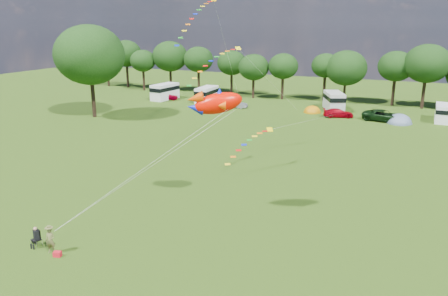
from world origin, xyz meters
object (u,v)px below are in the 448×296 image
at_px(campervan_a, 165,91).
at_px(campervan_b, 207,94).
at_px(car_b, 236,104).
at_px(car_d, 383,116).
at_px(big_tree, 90,55).
at_px(kite_flyer, 50,240).
at_px(campervan_c, 334,100).
at_px(tent_orange, 312,112).
at_px(car_c, 338,113).
at_px(car_a, 167,96).
at_px(tent_greyblue, 399,123).
at_px(fish_kite, 214,103).
at_px(camp_chair, 36,235).
at_px(campervan_d, 443,112).

relative_size(campervan_a, campervan_b, 1.07).
xyz_separation_m(car_b, car_d, (22.83, -0.64, 0.17)).
height_order(big_tree, kite_flyer, big_tree).
distance_m(campervan_c, tent_orange, 4.67).
height_order(car_b, campervan_b, campervan_b).
bearing_deg(campervan_b, car_b, -113.86).
relative_size(big_tree, kite_flyer, 8.09).
relative_size(big_tree, car_b, 3.81).
relative_size(car_b, campervan_b, 0.62).
relative_size(car_b, car_c, 0.83).
xyz_separation_m(car_d, campervan_a, (-37.77, 2.93, 0.73)).
bearing_deg(big_tree, car_a, 82.88).
xyz_separation_m(campervan_a, campervan_c, (29.79, 2.65, 0.00)).
bearing_deg(campervan_b, big_tree, 148.75).
height_order(car_b, campervan_c, campervan_c).
bearing_deg(car_c, tent_greyblue, -111.80).
distance_m(car_d, campervan_c, 9.76).
xyz_separation_m(car_b, campervan_a, (-14.93, 2.28, 0.90)).
height_order(big_tree, fish_kite, big_tree).
bearing_deg(tent_greyblue, campervan_a, 175.18).
bearing_deg(campervan_c, kite_flyer, 149.66).
height_order(car_c, campervan_b, campervan_b).
bearing_deg(camp_chair, car_a, 135.38).
bearing_deg(tent_greyblue, kite_flyer, -110.43).
bearing_deg(fish_kite, car_a, 101.38).
distance_m(tent_orange, tent_greyblue, 13.02).
relative_size(campervan_b, fish_kite, 1.38).
relative_size(car_c, campervan_c, 0.67).
relative_size(car_c, campervan_b, 0.75).
bearing_deg(tent_orange, campervan_b, 176.13).
bearing_deg(campervan_a, car_b, -92.25).
distance_m(car_a, kite_flyer, 54.48).
relative_size(car_d, fish_kite, 1.42).
bearing_deg(kite_flyer, car_c, 63.34).
bearing_deg(kite_flyer, big_tree, 110.48).
bearing_deg(kite_flyer, fish_kite, 37.03).
distance_m(big_tree, camp_chair, 40.45).
relative_size(car_c, campervan_d, 0.84).
xyz_separation_m(car_b, kite_flyer, (7.67, -47.74, 0.21)).
bearing_deg(campervan_d, fish_kite, 159.34).
distance_m(campervan_a, camp_chair, 54.11).
bearing_deg(car_c, car_a, 66.69).
bearing_deg(campervan_a, car_a, -99.97).
distance_m(tent_orange, fish_kite, 41.01).
xyz_separation_m(car_a, camp_chair, (20.59, -49.60, 0.16)).
bearing_deg(car_c, campervan_a, 66.46).
xyz_separation_m(big_tree, tent_greyblue, (41.52, 13.97, -9.00)).
relative_size(big_tree, campervan_c, 2.12).
relative_size(car_c, camp_chair, 3.13).
relative_size(tent_greyblue, kite_flyer, 2.33).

